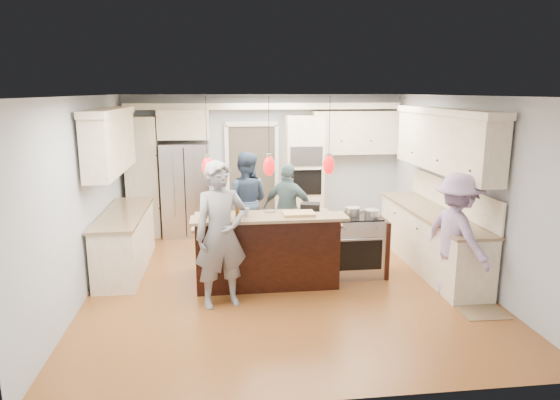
# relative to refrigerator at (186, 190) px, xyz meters

# --- Properties ---
(ground_plane) EXTENTS (6.00, 6.00, 0.00)m
(ground_plane) POSITION_rel_refrigerator_xyz_m (1.55, -2.64, -0.90)
(ground_plane) COLOR #9D5E2B
(ground_plane) RESTS_ON ground
(room_shell) EXTENTS (5.54, 6.04, 2.72)m
(room_shell) POSITION_rel_refrigerator_xyz_m (1.55, -2.64, 0.92)
(room_shell) COLOR #B2BCC6
(room_shell) RESTS_ON ground
(refrigerator) EXTENTS (0.90, 0.70, 1.80)m
(refrigerator) POSITION_rel_refrigerator_xyz_m (0.00, 0.00, 0.00)
(refrigerator) COLOR #B7B7BC
(refrigerator) RESTS_ON ground
(oven_column) EXTENTS (0.72, 0.69, 2.30)m
(oven_column) POSITION_rel_refrigerator_xyz_m (2.30, 0.03, 0.25)
(oven_column) COLOR #FBEFCC
(oven_column) RESTS_ON ground
(back_upper_cabinets) EXTENTS (5.30, 0.61, 2.54)m
(back_upper_cabinets) POSITION_rel_refrigerator_xyz_m (0.80, 0.12, 0.77)
(back_upper_cabinets) COLOR #FBEFCC
(back_upper_cabinets) RESTS_ON ground
(right_counter_run) EXTENTS (0.64, 3.10, 2.51)m
(right_counter_run) POSITION_rel_refrigerator_xyz_m (3.99, -2.34, 0.16)
(right_counter_run) COLOR #FBEFCC
(right_counter_run) RESTS_ON ground
(left_cabinets) EXTENTS (0.64, 2.30, 2.51)m
(left_cabinets) POSITION_rel_refrigerator_xyz_m (-0.89, -1.84, 0.16)
(left_cabinets) COLOR #FBEFCC
(left_cabinets) RESTS_ON ground
(kitchen_island) EXTENTS (2.10, 1.46, 1.12)m
(kitchen_island) POSITION_rel_refrigerator_xyz_m (1.30, -2.57, -0.41)
(kitchen_island) COLOR black
(kitchen_island) RESTS_ON ground
(island_range) EXTENTS (0.82, 0.71, 0.92)m
(island_range) POSITION_rel_refrigerator_xyz_m (2.71, -2.49, -0.44)
(island_range) COLOR #B7B7BC
(island_range) RESTS_ON ground
(pendant_lights) EXTENTS (1.75, 0.15, 1.03)m
(pendant_lights) POSITION_rel_refrigerator_xyz_m (1.30, -3.15, 0.90)
(pendant_lights) COLOR black
(pendant_lights) RESTS_ON ground
(person_bar_end) EXTENTS (0.80, 0.63, 1.91)m
(person_bar_end) POSITION_rel_refrigerator_xyz_m (0.65, -3.41, 0.06)
(person_bar_end) COLOR slate
(person_bar_end) RESTS_ON ground
(person_far_left) EXTENTS (0.99, 0.86, 1.74)m
(person_far_left) POSITION_rel_refrigerator_xyz_m (1.09, -1.04, -0.03)
(person_far_left) COLOR #2E4059
(person_far_left) RESTS_ON ground
(person_far_right) EXTENTS (1.00, 0.78, 1.58)m
(person_far_right) POSITION_rel_refrigerator_xyz_m (1.80, -1.44, -0.11)
(person_far_right) COLOR slate
(person_far_right) RESTS_ON ground
(person_range_side) EXTENTS (0.90, 1.23, 1.71)m
(person_range_side) POSITION_rel_refrigerator_xyz_m (3.80, -3.51, -0.04)
(person_range_side) COLOR #9F87B6
(person_range_side) RESTS_ON ground
(floor_rug) EXTENTS (0.60, 0.85, 0.01)m
(floor_rug) POSITION_rel_refrigerator_xyz_m (3.95, -3.88, -0.89)
(floor_rug) COLOR olive
(floor_rug) RESTS_ON ground
(water_bottle) EXTENTS (0.08, 0.08, 0.29)m
(water_bottle) POSITION_rel_refrigerator_xyz_m (0.59, -3.21, 0.36)
(water_bottle) COLOR silver
(water_bottle) RESTS_ON kitchen_island
(beer_bottle_a) EXTENTS (0.07, 0.07, 0.24)m
(beer_bottle_a) POSITION_rel_refrigerator_xyz_m (0.45, -3.13, 0.34)
(beer_bottle_a) COLOR #4B2B0D
(beer_bottle_a) RESTS_ON kitchen_island
(beer_bottle_b) EXTENTS (0.08, 0.08, 0.25)m
(beer_bottle_b) POSITION_rel_refrigerator_xyz_m (0.61, -3.20, 0.35)
(beer_bottle_b) COLOR #4B2B0D
(beer_bottle_b) RESTS_ON kitchen_island
(beer_bottle_c) EXTENTS (0.07, 0.07, 0.23)m
(beer_bottle_c) POSITION_rel_refrigerator_xyz_m (0.88, -3.11, 0.33)
(beer_bottle_c) COLOR #4B2B0D
(beer_bottle_c) RESTS_ON kitchen_island
(drink_can) EXTENTS (0.07, 0.07, 0.13)m
(drink_can) POSITION_rel_refrigerator_xyz_m (0.99, -3.18, 0.29)
(drink_can) COLOR #B7B7BC
(drink_can) RESTS_ON kitchen_island
(cutting_board) EXTENTS (0.43, 0.31, 0.03)m
(cutting_board) POSITION_rel_refrigerator_xyz_m (1.71, -3.11, 0.24)
(cutting_board) COLOR tan
(cutting_board) RESTS_ON kitchen_island
(pot_large) EXTENTS (0.22, 0.22, 0.13)m
(pot_large) POSITION_rel_refrigerator_xyz_m (2.63, -2.48, 0.08)
(pot_large) COLOR #B7B7BC
(pot_large) RESTS_ON island_range
(pot_small) EXTENTS (0.23, 0.23, 0.11)m
(pot_small) POSITION_rel_refrigerator_xyz_m (2.90, -2.59, 0.08)
(pot_small) COLOR #B7B7BC
(pot_small) RESTS_ON island_range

